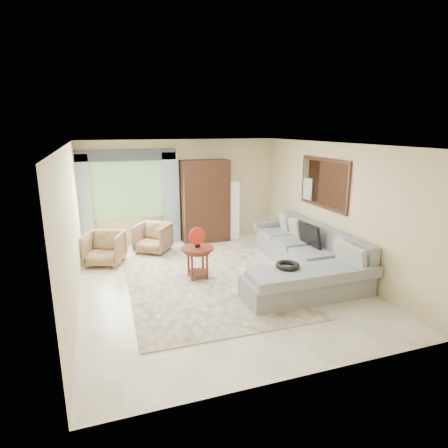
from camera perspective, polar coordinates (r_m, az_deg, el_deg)
name	(u,v)px	position (r m, az deg, el deg)	size (l,w,h in m)	color
ground	(218,282)	(7.28, -0.98, -8.85)	(6.00, 6.00, 0.00)	silver
area_rug	(209,282)	(7.27, -2.27, -8.81)	(3.00, 4.00, 0.02)	beige
sectional_sofa	(304,261)	(7.73, 12.17, -5.52)	(2.30, 3.46, 0.90)	gray
tv_screen	(309,235)	(7.97, 12.89, -1.64)	(0.06, 0.74, 0.48)	black
garden_hose	(288,265)	(6.68, 9.68, -6.24)	(0.43, 0.43, 0.09)	black
coffee_table	(198,262)	(7.36, -4.05, -5.82)	(0.64, 0.64, 0.64)	#461C12
red_disc	(197,236)	(7.19, -4.12, -1.84)	(0.34, 0.34, 0.03)	red
armchair_left	(105,249)	(8.48, -17.74, -3.58)	(0.76, 0.78, 0.71)	#957E51
armchair_right	(153,238)	(9.02, -10.79, -2.11)	(0.74, 0.76, 0.69)	#856848
potted_plant	(101,244)	(9.14, -18.24, -2.93)	(0.47, 0.41, 0.53)	#999999
armoire	(205,201)	(9.63, -2.88, 3.50)	(1.20, 0.55, 2.10)	black
floor_lamp	(234,210)	(9.99, 1.46, 2.16)	(0.24, 0.24, 1.50)	silver
window	(128,190)	(9.48, -14.49, 5.03)	(1.80, 0.04, 1.40)	#669E59
curtain_left	(83,204)	(9.41, -20.72, 2.94)	(0.40, 0.08, 2.30)	#9EB7CC
curtain_right	(171,198)	(9.57, -8.06, 3.91)	(0.40, 0.08, 2.30)	#9EB7CC
valance	(125,155)	(9.31, -14.78, 10.12)	(2.40, 0.12, 0.26)	#1E232D
wall_mirror	(324,183)	(8.17, 14.94, 6.02)	(0.05, 1.70, 1.05)	black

